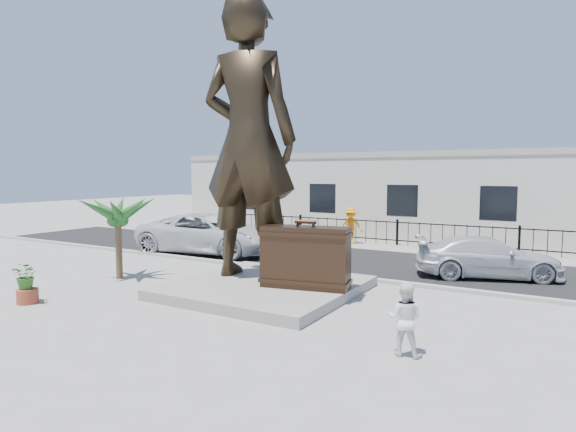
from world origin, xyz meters
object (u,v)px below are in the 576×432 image
Objects in this scene: suitcase at (305,257)px; tourist at (405,319)px; statue at (248,140)px; car_white at (209,233)px.

suitcase reaches higher than tourist.
suitcase is at bearing 163.92° from statue.
suitcase is 1.72× the size of tourist.
statue is 1.35× the size of car_white.
tourist is (3.77, -2.89, -0.45)m from suitcase.
statue reaches higher than car_white.
car_white is (-5.14, 4.24, -3.73)m from statue.
statue is 7.89m from tourist.
suitcase is at bearing -42.48° from tourist.
suitcase is at bearing -130.58° from car_white.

